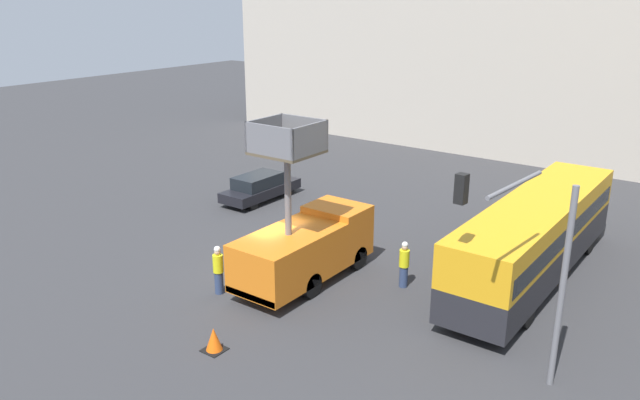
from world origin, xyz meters
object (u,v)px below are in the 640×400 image
Objects in this scene: traffic_light_pole at (524,243)px; traffic_cone_near_truck at (214,340)px; parked_car_curbside at (260,187)px; road_worker_near_truck at (218,270)px; road_worker_directing at (404,264)px; utility_truck at (305,244)px; city_bus at (536,233)px.

traffic_cone_near_truck is (-7.75, -4.53, -3.62)m from traffic_light_pole.
road_worker_near_truck is at bearing -56.20° from parked_car_curbside.
road_worker_near_truck is 6.89m from road_worker_directing.
utility_truck is at bearing 80.27° from road_worker_near_truck.
utility_truck reaches higher than parked_car_curbside.
city_bus is at bearing 60.79° from traffic_cone_near_truck.
city_bus is 12.72m from traffic_cone_near_truck.
city_bus is 12.05m from road_worker_near_truck.
road_worker_near_truck reaches higher than road_worker_directing.
city_bus is 7.02m from traffic_light_pole.
road_worker_directing reaches higher than traffic_cone_near_truck.
road_worker_near_truck is 2.44× the size of traffic_cone_near_truck.
traffic_light_pole reaches higher than road_worker_near_truck.
parked_car_curbside is at bearing 126.17° from traffic_cone_near_truck.
road_worker_near_truck is 10.98m from parked_car_curbside.
road_worker_near_truck is (-10.42, -1.65, -3.05)m from traffic_light_pole.
utility_truck is 0.51× the size of city_bus.
city_bus is (6.94, 5.39, 0.35)m from utility_truck.
road_worker_directing reaches higher than parked_car_curbside.
parked_car_curbside is (-8.78, 12.01, 0.37)m from traffic_cone_near_truck.
parked_car_curbside is at bearing 155.67° from traffic_light_pole.
utility_truck is 5.81m from traffic_cone_near_truck.
traffic_light_pole is at bearing -24.33° from parked_car_curbside.
utility_truck is 3.39m from road_worker_near_truck.
utility_truck is at bearing 97.85° from traffic_cone_near_truck.
road_worker_near_truck is at bearing 132.82° from traffic_cone_near_truck.
road_worker_directing is 7.84m from traffic_cone_near_truck.
traffic_cone_near_truck is at bearing -94.15° from road_worker_directing.
utility_truck is at bearing 109.27° from city_bus.
utility_truck reaches higher than city_bus.
utility_truck reaches higher than traffic_cone_near_truck.
city_bus reaches higher than road_worker_near_truck.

